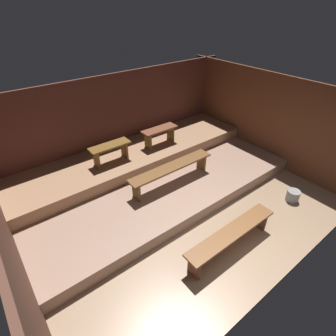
# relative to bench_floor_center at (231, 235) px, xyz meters

# --- Properties ---
(ground) EXTENTS (6.97, 5.34, 0.08)m
(ground) POSITION_rel_bench_floor_center_xyz_m (0.06, 1.73, -0.40)
(ground) COLOR #A07F62
(wall_back) EXTENTS (6.97, 0.06, 2.30)m
(wall_back) POSITION_rel_bench_floor_center_xyz_m (0.06, 4.03, 0.79)
(wall_back) COLOR brown
(wall_back) RESTS_ON ground
(wall_left) EXTENTS (0.06, 5.34, 2.30)m
(wall_left) POSITION_rel_bench_floor_center_xyz_m (-3.06, 1.73, 0.79)
(wall_left) COLOR brown
(wall_left) RESTS_ON ground
(wall_right) EXTENTS (0.06, 5.34, 2.30)m
(wall_right) POSITION_rel_bench_floor_center_xyz_m (3.17, 1.73, 0.79)
(wall_right) COLOR brown
(wall_right) RESTS_ON ground
(platform_lower) EXTENTS (6.17, 3.17, 0.28)m
(platform_lower) POSITION_rel_bench_floor_center_xyz_m (0.06, 2.41, -0.22)
(platform_lower) COLOR #A17B66
(platform_lower) RESTS_ON ground
(platform_middle) EXTENTS (6.17, 1.49, 0.28)m
(platform_middle) POSITION_rel_bench_floor_center_xyz_m (0.06, 3.25, 0.06)
(platform_middle) COLOR #A97B59
(platform_middle) RESTS_ON platform_lower
(bench_floor_center) EXTENTS (1.98, 0.33, 0.45)m
(bench_floor_center) POSITION_rel_bench_floor_center_xyz_m (0.00, 0.00, 0.00)
(bench_floor_center) COLOR brown
(bench_floor_center) RESTS_ON ground
(bench_lower_center) EXTENTS (2.09, 0.33, 0.45)m
(bench_lower_center) POSITION_rel_bench_floor_center_xyz_m (0.19, 1.92, 0.28)
(bench_lower_center) COLOR brown
(bench_lower_center) RESTS_ON platform_lower
(bench_middle_left) EXTENTS (0.95, 0.33, 0.45)m
(bench_middle_left) POSITION_rel_bench_floor_center_xyz_m (-0.64, 3.13, 0.52)
(bench_middle_left) COLOR brown
(bench_middle_left) RESTS_ON platform_middle
(bench_middle_right) EXTENTS (0.95, 0.33, 0.45)m
(bench_middle_right) POSITION_rel_bench_floor_center_xyz_m (0.76, 3.13, 0.52)
(bench_middle_right) COLOR brown
(bench_middle_right) RESTS_ON platform_middle
(pail_floor) EXTENTS (0.28, 0.28, 0.26)m
(pail_floor) POSITION_rel_bench_floor_center_xyz_m (2.15, 0.04, -0.24)
(pail_floor) COLOR gray
(pail_floor) RESTS_ON ground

